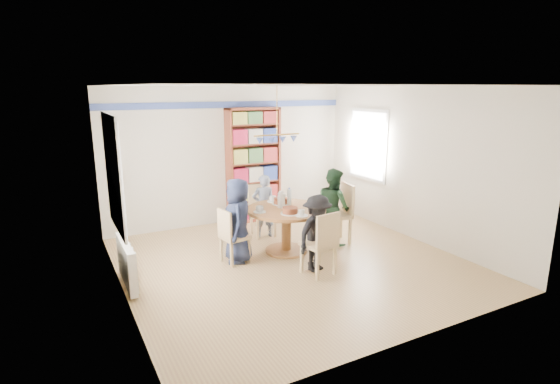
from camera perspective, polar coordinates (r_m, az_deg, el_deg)
ground at (r=6.95m, az=1.57°, el=-9.14°), size 5.00×5.00×0.00m
room_shell at (r=7.14m, az=-3.62°, el=5.22°), size 5.00×5.00×5.00m
radiator at (r=6.36m, az=-19.39°, el=-8.75°), size 0.12×1.00×0.60m
dining_table at (r=7.19m, az=0.83°, el=-3.62°), size 1.30×1.30×0.75m
chair_left at (r=6.79m, az=-6.47°, el=-5.43°), size 0.44×0.44×0.87m
chair_right at (r=7.73m, az=7.94°, el=-2.38°), size 0.54×0.54×1.05m
chair_far at (r=8.05m, az=-2.44°, el=-2.04°), size 0.45×0.45×0.94m
chair_near at (r=6.33m, az=5.56°, el=-6.39°), size 0.48×0.48×0.96m
person_left at (r=6.81m, az=-5.50°, el=-3.72°), size 0.62×0.75×1.33m
person_right at (r=7.63m, az=6.99°, el=-1.86°), size 0.52×0.66×1.33m
person_far at (r=7.92m, az=-2.15°, el=-1.83°), size 0.47×0.35×1.16m
person_near at (r=6.48m, az=4.84°, el=-5.39°), size 0.85×0.66×1.16m
bookshelf at (r=8.83m, az=-3.49°, el=3.40°), size 1.09×0.33×2.29m
tableware at (r=7.13m, az=0.56°, el=-1.60°), size 1.17×1.17×0.31m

